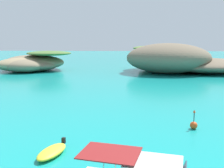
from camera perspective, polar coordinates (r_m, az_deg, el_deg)
islet_large at (r=64.04m, az=14.75°, el=4.72°), size 28.99×30.87×6.30m
islet_small at (r=65.24m, az=-16.52°, el=4.26°), size 20.43×21.73×4.52m
dinghy_tender at (r=16.40m, az=-12.55°, el=-13.72°), size 1.69×2.87×0.58m
channel_buoy at (r=21.41m, az=16.83°, el=-8.19°), size 0.56×0.56×1.48m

